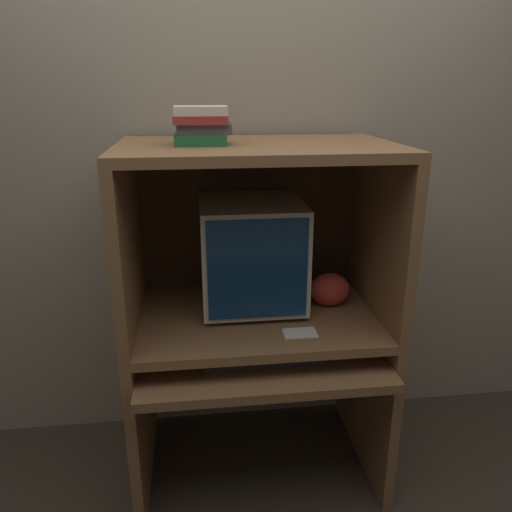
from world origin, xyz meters
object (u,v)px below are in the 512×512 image
object	(u,v)px
snack_bag	(330,290)
mouse	(339,355)
crt_monitor	(251,253)
book_stack	(201,126)
keyboard	(263,357)

from	to	relation	value
snack_bag	mouse	bearing A→B (deg)	-95.32
mouse	crt_monitor	bearing A→B (deg)	134.96
snack_bag	book_stack	size ratio (longest dim) A/B	0.85
keyboard	mouse	size ratio (longest dim) A/B	7.45
crt_monitor	snack_bag	bearing A→B (deg)	-9.02
snack_bag	book_stack	xyz separation A→B (m)	(-0.51, -0.07, 0.67)
crt_monitor	mouse	distance (m)	0.53
snack_bag	keyboard	bearing A→B (deg)	-143.50
crt_monitor	snack_bag	xyz separation A→B (m)	(0.32, -0.05, -0.16)
snack_bag	book_stack	world-z (taller)	book_stack
keyboard	snack_bag	world-z (taller)	snack_bag
crt_monitor	snack_bag	size ratio (longest dim) A/B	2.63
mouse	snack_bag	bearing A→B (deg)	84.68
keyboard	snack_bag	distance (m)	0.42
crt_monitor	keyboard	world-z (taller)	crt_monitor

